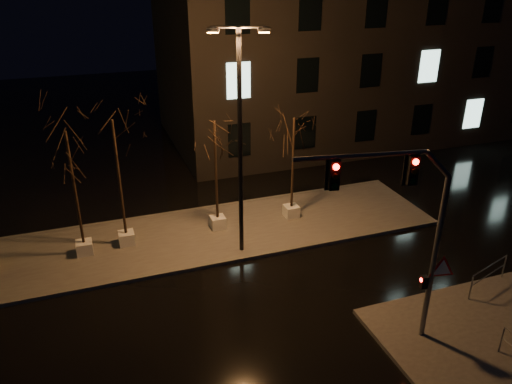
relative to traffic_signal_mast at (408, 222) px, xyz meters
name	(u,v)px	position (x,y,z in m)	size (l,w,h in m)	color
ground	(235,320)	(-4.45, 2.66, -4.37)	(90.00, 90.00, 0.00)	black
median	(195,236)	(-4.45, 8.66, -4.29)	(22.00, 5.00, 0.15)	#484640
sidewalk_corner	(485,334)	(3.05, -0.84, -4.29)	(7.00, 5.00, 0.15)	#484640
building	(352,22)	(9.55, 20.66, 3.13)	(25.00, 12.00, 15.00)	black
tree_1	(70,161)	(-9.12, 8.65, -0.08)	(1.80, 1.80, 5.45)	silver
tree_2	(116,149)	(-7.38, 8.87, 0.09)	(1.80, 1.80, 5.67)	silver
tree_3	(215,146)	(-3.32, 8.95, -0.29)	(1.80, 1.80, 5.18)	silver
tree_4	(294,141)	(0.28, 8.88, -0.45)	(1.80, 1.80, 4.96)	silver
traffic_signal_mast	(408,222)	(0.00, 0.00, 0.00)	(5.18, 1.04, 6.42)	#5B5D63
streetlight_main	(240,131)	(-2.88, 6.78, 0.99)	(2.21, 0.94, 9.02)	black
guard_rail_a	(489,273)	(4.86, 1.16, -3.56)	(2.21, 0.75, 1.00)	#5B5D63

